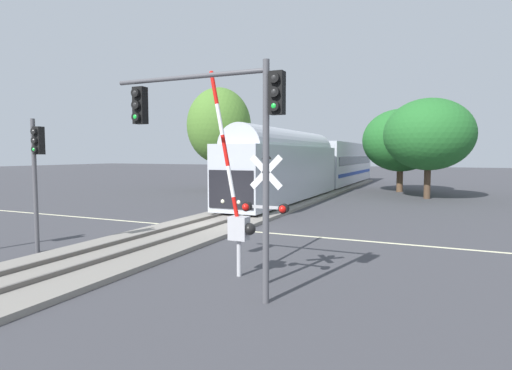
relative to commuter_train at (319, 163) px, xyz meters
The scene contains 11 objects.
ground_plane 21.11m from the commuter_train, 90.01° to the right, with size 220.00×220.00×0.00m, color #3D3D42.
road_centre_stripe 21.11m from the commuter_train, 90.01° to the right, with size 44.00×0.20×0.01m.
railway_track 21.10m from the commuter_train, 90.01° to the right, with size 4.40×80.00×0.32m.
commuter_train is the anchor object (origin of this frame).
crossing_gate_near 28.05m from the commuter_train, 79.42° to the right, with size 1.50×0.40×6.12m.
crossing_signal_mast 28.60m from the commuter_train, 77.44° to the right, with size 1.36×0.44×3.72m.
traffic_signal_median 28.13m from the commuter_train, 95.75° to the right, with size 0.53×0.38×4.93m.
traffic_signal_near_right 29.89m from the commuter_train, 79.27° to the right, with size 4.85×0.38×5.87m.
elm_centre_background 8.23m from the commuter_train, 28.83° to the left, with size 7.20×7.20×7.99m.
oak_far_right 10.07m from the commuter_train, 10.99° to the right, with size 7.11×7.11×8.16m.
oak_behind_train 10.57m from the commuter_train, 167.38° to the right, with size 6.35×6.35×10.21m.
Camera 1 is at (10.65, -17.52, 3.64)m, focal length 29.08 mm.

